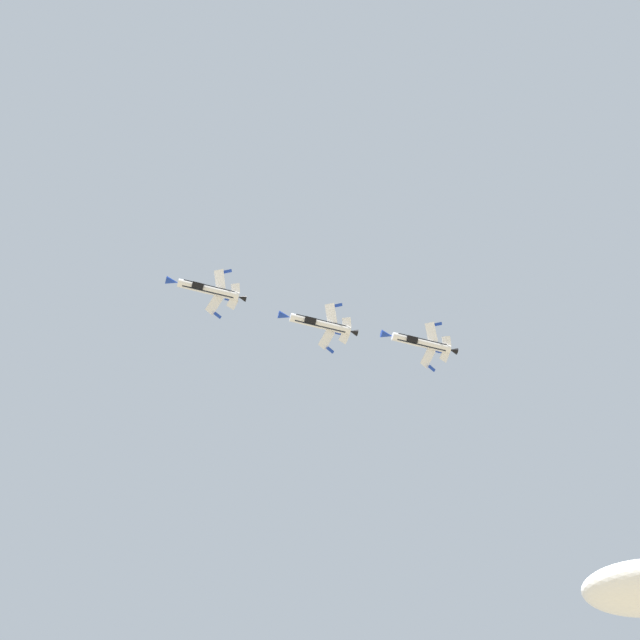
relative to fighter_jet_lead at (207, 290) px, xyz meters
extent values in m
cylinder|color=white|center=(0.27, 0.09, 0.00)|extent=(11.93, 5.38, 1.70)
cube|color=black|center=(0.38, -0.25, -0.31)|extent=(9.96, 4.35, 1.36)
cone|color=#1938A8|center=(-6.52, -2.16, 0.00)|extent=(2.77, 2.24, 1.56)
cone|color=black|center=(6.68, 2.20, 0.00)|extent=(1.95, 1.79, 1.36)
ellipsoid|color=#192333|center=(-2.39, -0.28, 0.41)|extent=(3.53, 2.48, 1.55)
cube|color=black|center=(-1.59, -1.17, -0.53)|extent=(2.51, 1.98, 1.38)
cube|color=white|center=(2.45, -1.05, 1.92)|extent=(2.36, 3.17, 3.32)
cube|color=#1938A8|center=(3.94, -2.00, 3.52)|extent=(1.67, 0.81, 0.58)
cube|color=white|center=(1.39, 2.18, -2.04)|extent=(3.40, 3.37, 3.32)
cube|color=#1938A8|center=(2.02, 3.83, -3.63)|extent=(1.50, 1.53, 0.58)
cube|color=white|center=(5.42, 0.74, 1.15)|extent=(1.80, 1.66, 1.77)
cube|color=white|center=(4.80, 2.63, -1.16)|extent=(2.30, 2.29, 1.77)
cube|color=#1938A8|center=(4.40, 2.90, 1.18)|extent=(3.13, 2.81, 1.85)
cylinder|color=white|center=(21.69, 6.94, -3.57)|extent=(11.93, 5.38, 1.70)
cube|color=black|center=(21.80, 6.60, -3.88)|extent=(9.96, 4.35, 1.35)
cone|color=#1938A8|center=(14.90, 4.69, -3.57)|extent=(2.77, 2.24, 1.56)
cone|color=black|center=(28.10, 9.06, -3.57)|extent=(1.95, 1.79, 1.36)
ellipsoid|color=#192333|center=(19.03, 6.57, -3.16)|extent=(3.53, 2.48, 1.55)
cube|color=black|center=(19.83, 5.68, -4.10)|extent=(2.51, 1.98, 1.38)
cube|color=white|center=(23.88, 5.79, -1.66)|extent=(2.36, 3.19, 3.30)
cube|color=#1938A8|center=(25.37, 4.83, -0.08)|extent=(1.67, 0.81, 0.58)
cube|color=white|center=(22.80, 9.04, -5.60)|extent=(3.41, 3.38, 3.30)
cube|color=#1938A8|center=(23.43, 10.70, -7.19)|extent=(1.50, 1.53, 0.58)
cube|color=white|center=(26.85, 7.59, -2.42)|extent=(1.80, 1.67, 1.77)
cube|color=white|center=(26.22, 9.49, -4.73)|extent=(2.31, 2.29, 1.77)
cube|color=#1938A8|center=(25.82, 9.74, -2.39)|extent=(3.13, 2.80, 1.86)
cylinder|color=white|center=(41.48, 13.30, -1.86)|extent=(11.93, 5.38, 1.70)
cube|color=black|center=(41.59, 12.97, -2.17)|extent=(9.97, 4.36, 1.35)
cone|color=#1938A8|center=(34.70, 11.06, -1.86)|extent=(2.77, 2.24, 1.56)
cone|color=black|center=(47.89, 15.42, -1.86)|extent=(1.95, 1.79, 1.36)
ellipsoid|color=#192333|center=(38.83, 12.93, -1.43)|extent=(3.53, 2.48, 1.55)
cube|color=black|center=(39.62, 12.05, -2.39)|extent=(2.52, 1.98, 1.38)
cube|color=white|center=(43.68, 12.13, 0.04)|extent=(2.37, 3.22, 3.27)
cube|color=#1938A8|center=(45.18, 11.16, 1.60)|extent=(1.67, 0.81, 0.58)
cube|color=white|center=(42.59, 15.43, -3.86)|extent=(3.44, 3.41, 3.27)
cube|color=#1938A8|center=(43.21, 17.11, -5.43)|extent=(1.50, 1.53, 0.58)
cube|color=white|center=(46.65, 13.94, -0.72)|extent=(1.80, 1.69, 1.75)
cube|color=white|center=(46.01, 15.87, -2.99)|extent=(2.32, 2.31, 1.75)
cube|color=#1938A8|center=(45.62, 16.09, -0.65)|extent=(3.12, 2.79, 1.88)
camera|label=1|loc=(26.27, -77.01, -151.18)|focal=49.18mm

